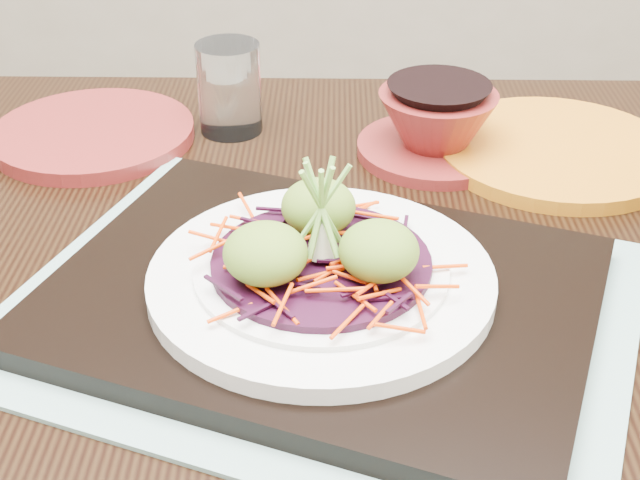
{
  "coord_description": "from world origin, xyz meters",
  "views": [
    {
      "loc": [
        0.07,
        -0.54,
        1.11
      ],
      "look_at": [
        0.09,
        -0.01,
        0.78
      ],
      "focal_mm": 50.0,
      "sensor_mm": 36.0,
      "label": 1
    }
  ],
  "objects_px": {
    "dining_table": "(328,372)",
    "yellow_plate": "(556,150)",
    "terracotta_bowl_set": "(436,128)",
    "white_plate": "(321,277)",
    "terracotta_side_plate": "(93,134)",
    "serving_tray": "(321,296)",
    "water_glass": "(229,88)"
  },
  "relations": [
    {
      "from": "dining_table",
      "to": "terracotta_side_plate",
      "type": "relative_size",
      "value": 6.24
    },
    {
      "from": "terracotta_bowl_set",
      "to": "yellow_plate",
      "type": "relative_size",
      "value": 0.88
    },
    {
      "from": "serving_tray",
      "to": "white_plate",
      "type": "xyz_separation_m",
      "value": [
        0.0,
        -0.0,
        0.02
      ]
    },
    {
      "from": "terracotta_side_plate",
      "to": "terracotta_bowl_set",
      "type": "height_order",
      "value": "terracotta_bowl_set"
    },
    {
      "from": "white_plate",
      "to": "terracotta_bowl_set",
      "type": "distance_m",
      "value": 0.27
    },
    {
      "from": "serving_tray",
      "to": "terracotta_bowl_set",
      "type": "relative_size",
      "value": 1.9
    },
    {
      "from": "dining_table",
      "to": "water_glass",
      "type": "xyz_separation_m",
      "value": [
        -0.08,
        0.26,
        0.14
      ]
    },
    {
      "from": "dining_table",
      "to": "terracotta_bowl_set",
      "type": "relative_size",
      "value": 6.19
    },
    {
      "from": "terracotta_bowl_set",
      "to": "yellow_plate",
      "type": "height_order",
      "value": "terracotta_bowl_set"
    },
    {
      "from": "serving_tray",
      "to": "terracotta_bowl_set",
      "type": "xyz_separation_m",
      "value": [
        0.12,
        0.24,
        0.02
      ]
    },
    {
      "from": "water_glass",
      "to": "yellow_plate",
      "type": "xyz_separation_m",
      "value": [
        0.31,
        -0.07,
        -0.04
      ]
    },
    {
      "from": "dining_table",
      "to": "yellow_plate",
      "type": "distance_m",
      "value": 0.31
    },
    {
      "from": "terracotta_bowl_set",
      "to": "yellow_plate",
      "type": "bearing_deg",
      "value": -5.42
    },
    {
      "from": "terracotta_bowl_set",
      "to": "water_glass",
      "type": "bearing_deg",
      "value": 162.11
    },
    {
      "from": "dining_table",
      "to": "serving_tray",
      "type": "height_order",
      "value": "serving_tray"
    },
    {
      "from": "terracotta_bowl_set",
      "to": "terracotta_side_plate",
      "type": "bearing_deg",
      "value": 172.19
    },
    {
      "from": "serving_tray",
      "to": "water_glass",
      "type": "relative_size",
      "value": 4.2
    },
    {
      "from": "white_plate",
      "to": "yellow_plate",
      "type": "xyz_separation_m",
      "value": [
        0.23,
        0.23,
        -0.02
      ]
    },
    {
      "from": "dining_table",
      "to": "yellow_plate",
      "type": "relative_size",
      "value": 5.45
    },
    {
      "from": "terracotta_side_plate",
      "to": "terracotta_bowl_set",
      "type": "xyz_separation_m",
      "value": [
        0.33,
        -0.04,
        0.02
      ]
    },
    {
      "from": "terracotta_bowl_set",
      "to": "white_plate",
      "type": "bearing_deg",
      "value": -116.13
    },
    {
      "from": "yellow_plate",
      "to": "serving_tray",
      "type": "bearing_deg",
      "value": -135.08
    },
    {
      "from": "white_plate",
      "to": "terracotta_bowl_set",
      "type": "height_order",
      "value": "terracotta_bowl_set"
    },
    {
      "from": "terracotta_side_plate",
      "to": "yellow_plate",
      "type": "xyz_separation_m",
      "value": [
        0.44,
        -0.06,
        -0.0
      ]
    },
    {
      "from": "serving_tray",
      "to": "yellow_plate",
      "type": "relative_size",
      "value": 1.67
    },
    {
      "from": "terracotta_side_plate",
      "to": "terracotta_bowl_set",
      "type": "distance_m",
      "value": 0.33
    },
    {
      "from": "serving_tray",
      "to": "yellow_plate",
      "type": "distance_m",
      "value": 0.33
    },
    {
      "from": "serving_tray",
      "to": "terracotta_side_plate",
      "type": "xyz_separation_m",
      "value": [
        -0.21,
        0.29,
        -0.01
      ]
    },
    {
      "from": "dining_table",
      "to": "terracotta_side_plate",
      "type": "bearing_deg",
      "value": 135.42
    },
    {
      "from": "white_plate",
      "to": "yellow_plate",
      "type": "bearing_deg",
      "value": 44.92
    },
    {
      "from": "dining_table",
      "to": "white_plate",
      "type": "xyz_separation_m",
      "value": [
        -0.01,
        -0.04,
        0.12
      ]
    },
    {
      "from": "yellow_plate",
      "to": "terracotta_bowl_set",
      "type": "bearing_deg",
      "value": 174.58
    }
  ]
}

